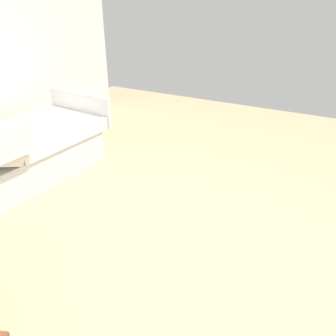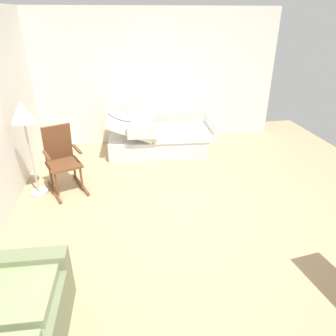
% 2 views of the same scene
% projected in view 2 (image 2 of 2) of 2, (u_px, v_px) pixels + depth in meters
% --- Properties ---
extents(ground_plane, '(7.35, 7.35, 0.00)m').
position_uv_depth(ground_plane, '(187.00, 211.00, 4.48)').
color(ground_plane, tan).
extents(side_wall, '(0.10, 5.16, 2.70)m').
position_uv_depth(side_wall, '(157.00, 78.00, 6.51)').
color(side_wall, silver).
rests_on(side_wall, ground).
extents(hospital_bed, '(1.12, 2.17, 0.96)m').
position_uv_depth(hospital_bed, '(158.00, 138.00, 6.27)').
color(hospital_bed, silver).
rests_on(hospital_bed, ground).
extents(rocking_chair, '(0.88, 0.72, 1.05)m').
position_uv_depth(rocking_chair, '(62.00, 160.00, 4.87)').
color(rocking_chair, brown).
rests_on(rocking_chair, ground).
extents(floor_lamp, '(0.34, 0.34, 1.48)m').
position_uv_depth(floor_lamp, '(23.00, 119.00, 4.39)').
color(floor_lamp, '#B2B5BA').
rests_on(floor_lamp, ground).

